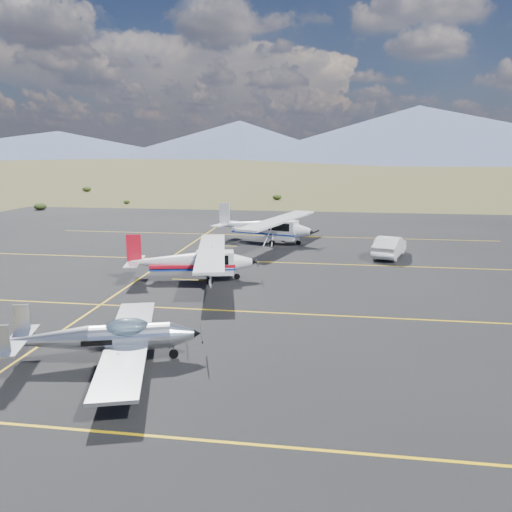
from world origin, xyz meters
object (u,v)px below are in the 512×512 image
(aircraft_low_wing, at_px, (108,338))
(aircraft_plain, at_px, (265,226))
(sedan, at_px, (390,247))
(aircraft_cessna, at_px, (193,260))

(aircraft_low_wing, height_order, aircraft_plain, aircraft_plain)
(sedan, bearing_deg, aircraft_plain, -6.19)
(aircraft_plain, bearing_deg, sedan, -7.50)
(aircraft_plain, bearing_deg, aircraft_cessna, -85.07)
(aircraft_low_wing, xyz_separation_m, aircraft_plain, (2.59, 24.97, 0.46))
(aircraft_low_wing, height_order, aircraft_cessna, aircraft_cessna)
(aircraft_cessna, xyz_separation_m, sedan, (12.43, 8.62, -0.48))
(aircraft_cessna, bearing_deg, aircraft_low_wing, -101.39)
(aircraft_low_wing, distance_m, aircraft_plain, 25.11)
(aircraft_low_wing, distance_m, aircraft_cessna, 11.98)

